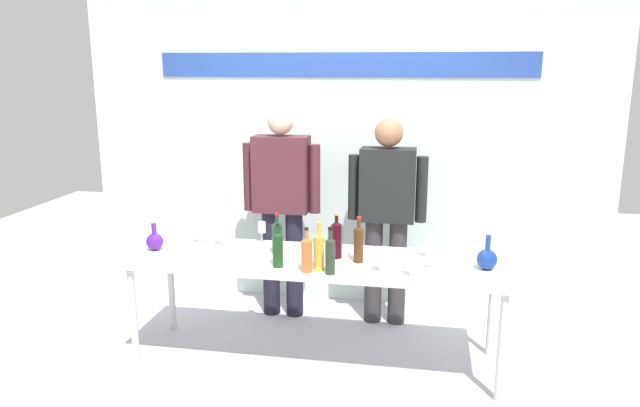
{
  "coord_description": "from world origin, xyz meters",
  "views": [
    {
      "loc": [
        0.72,
        -3.82,
        2.06
      ],
      "look_at": [
        0.0,
        0.15,
        1.12
      ],
      "focal_mm": 33.43,
      "sensor_mm": 36.0,
      "label": 1
    }
  ],
  "objects_px": {
    "display_table": "(316,266)",
    "wine_bottle_3": "(336,238)",
    "wine_bottle_0": "(307,253)",
    "wine_bottle_1": "(319,250)",
    "decanter_blue_right": "(487,259)",
    "wine_glass_left_1": "(262,228)",
    "wine_bottle_4": "(359,243)",
    "wine_glass_left_2": "(219,230)",
    "presenter_left": "(282,199)",
    "wine_bottle_2": "(330,254)",
    "wine_glass_right_3": "(411,260)",
    "presenter_right": "(387,208)",
    "wine_glass_left_0": "(198,230)",
    "wine_glass_right_0": "(380,257)",
    "wine_glass_right_1": "(428,242)",
    "decanter_blue_left": "(155,241)",
    "wine_bottle_6": "(277,236)",
    "wine_bottle_5": "(278,248)",
    "wine_glass_right_2": "(433,253)"
  },
  "relations": [
    {
      "from": "wine_bottle_3",
      "to": "wine_glass_right_0",
      "type": "relative_size",
      "value": 2.24
    },
    {
      "from": "wine_bottle_0",
      "to": "wine_bottle_1",
      "type": "xyz_separation_m",
      "value": [
        0.07,
        0.06,
        0.01
      ]
    },
    {
      "from": "wine_bottle_4",
      "to": "wine_bottle_1",
      "type": "bearing_deg",
      "value": -141.17
    },
    {
      "from": "wine_glass_right_0",
      "to": "wine_glass_left_2",
      "type": "bearing_deg",
      "value": 163.72
    },
    {
      "from": "wine_bottle_0",
      "to": "presenter_right",
      "type": "bearing_deg",
      "value": 67.18
    },
    {
      "from": "presenter_left",
      "to": "wine_bottle_3",
      "type": "relative_size",
      "value": 5.46
    },
    {
      "from": "presenter_right",
      "to": "wine_glass_right_0",
      "type": "relative_size",
      "value": 11.75
    },
    {
      "from": "decanter_blue_right",
      "to": "wine_bottle_2",
      "type": "relative_size",
      "value": 0.75
    },
    {
      "from": "wine_glass_left_1",
      "to": "wine_glass_left_2",
      "type": "xyz_separation_m",
      "value": [
        -0.28,
        -0.14,
        0.01
      ]
    },
    {
      "from": "wine_bottle_1",
      "to": "wine_bottle_5",
      "type": "height_order",
      "value": "wine_bottle_1"
    },
    {
      "from": "display_table",
      "to": "wine_bottle_3",
      "type": "relative_size",
      "value": 8.09
    },
    {
      "from": "decanter_blue_left",
      "to": "wine_glass_right_1",
      "type": "bearing_deg",
      "value": 5.49
    },
    {
      "from": "wine_glass_left_2",
      "to": "wine_bottle_0",
      "type": "bearing_deg",
      "value": -30.95
    },
    {
      "from": "decanter_blue_left",
      "to": "wine_glass_left_2",
      "type": "height_order",
      "value": "decanter_blue_left"
    },
    {
      "from": "display_table",
      "to": "wine_bottle_2",
      "type": "xyz_separation_m",
      "value": [
        0.15,
        -0.29,
        0.19
      ]
    },
    {
      "from": "wine_bottle_2",
      "to": "wine_glass_right_3",
      "type": "bearing_deg",
      "value": 6.0
    },
    {
      "from": "wine_bottle_5",
      "to": "wine_bottle_6",
      "type": "distance_m",
      "value": 0.27
    },
    {
      "from": "wine_bottle_2",
      "to": "wine_bottle_0",
      "type": "bearing_deg",
      "value": 176.15
    },
    {
      "from": "decanter_blue_right",
      "to": "wine_glass_right_1",
      "type": "bearing_deg",
      "value": 154.16
    },
    {
      "from": "decanter_blue_left",
      "to": "wine_bottle_4",
      "type": "height_order",
      "value": "wine_bottle_4"
    },
    {
      "from": "wine_glass_right_0",
      "to": "wine_glass_right_1",
      "type": "bearing_deg",
      "value": 49.75
    },
    {
      "from": "display_table",
      "to": "wine_bottle_4",
      "type": "relative_size",
      "value": 8.1
    },
    {
      "from": "wine_bottle_4",
      "to": "decanter_blue_left",
      "type": "bearing_deg",
      "value": 179.69
    },
    {
      "from": "wine_glass_right_0",
      "to": "wine_glass_right_3",
      "type": "bearing_deg",
      "value": -14.57
    },
    {
      "from": "decanter_blue_left",
      "to": "wine_bottle_6",
      "type": "bearing_deg",
      "value": 4.28
    },
    {
      "from": "wine_bottle_2",
      "to": "wine_bottle_4",
      "type": "xyz_separation_m",
      "value": [
        0.15,
        0.26,
        0.0
      ]
    },
    {
      "from": "wine_glass_left_1",
      "to": "wine_bottle_6",
      "type": "bearing_deg",
      "value": -54.39
    },
    {
      "from": "presenter_left",
      "to": "wine_glass_left_2",
      "type": "bearing_deg",
      "value": -118.97
    },
    {
      "from": "wine_bottle_3",
      "to": "wine_bottle_5",
      "type": "relative_size",
      "value": 1.08
    },
    {
      "from": "decanter_blue_right",
      "to": "wine_glass_left_1",
      "type": "distance_m",
      "value": 1.63
    },
    {
      "from": "decanter_blue_left",
      "to": "wine_glass_right_2",
      "type": "xyz_separation_m",
      "value": [
        1.96,
        -0.07,
        0.04
      ]
    },
    {
      "from": "wine_bottle_6",
      "to": "wine_glass_right_0",
      "type": "relative_size",
      "value": 2.11
    },
    {
      "from": "wine_glass_right_1",
      "to": "wine_glass_right_3",
      "type": "relative_size",
      "value": 1.01
    },
    {
      "from": "wine_bottle_5",
      "to": "wine_bottle_1",
      "type": "bearing_deg",
      "value": -0.41
    },
    {
      "from": "wine_glass_right_2",
      "to": "wine_bottle_1",
      "type": "bearing_deg",
      "value": -169.97
    },
    {
      "from": "presenter_left",
      "to": "wine_bottle_0",
      "type": "bearing_deg",
      "value": -67.99
    },
    {
      "from": "decanter_blue_right",
      "to": "wine_glass_left_1",
      "type": "relative_size",
      "value": 1.48
    },
    {
      "from": "display_table",
      "to": "wine_bottle_5",
      "type": "xyz_separation_m",
      "value": [
        -0.21,
        -0.21,
        0.18
      ]
    },
    {
      "from": "wine_bottle_2",
      "to": "presenter_right",
      "type": "bearing_deg",
      "value": 74.96
    },
    {
      "from": "wine_glass_left_1",
      "to": "wine_glass_right_1",
      "type": "height_order",
      "value": "wine_glass_left_1"
    },
    {
      "from": "decanter_blue_right",
      "to": "wine_glass_left_1",
      "type": "bearing_deg",
      "value": 168.59
    },
    {
      "from": "wine_bottle_5",
      "to": "wine_glass_right_3",
      "type": "bearing_deg",
      "value": -1.47
    },
    {
      "from": "wine_bottle_3",
      "to": "presenter_left",
      "type": "bearing_deg",
      "value": 128.12
    },
    {
      "from": "decanter_blue_right",
      "to": "wine_bottle_2",
      "type": "xyz_separation_m",
      "value": [
        -0.99,
        -0.27,
        0.06
      ]
    },
    {
      "from": "decanter_blue_right",
      "to": "wine_glass_right_3",
      "type": "xyz_separation_m",
      "value": [
        -0.48,
        -0.22,
        0.03
      ]
    },
    {
      "from": "wine_bottle_4",
      "to": "wine_glass_left_2",
      "type": "height_order",
      "value": "wine_bottle_4"
    },
    {
      "from": "presenter_right",
      "to": "wine_glass_left_0",
      "type": "relative_size",
      "value": 11.91
    },
    {
      "from": "display_table",
      "to": "wine_glass_right_3",
      "type": "bearing_deg",
      "value": -19.91
    },
    {
      "from": "decanter_blue_right",
      "to": "wine_glass_right_1",
      "type": "relative_size",
      "value": 1.53
    },
    {
      "from": "wine_glass_right_1",
      "to": "wine_glass_right_3",
      "type": "xyz_separation_m",
      "value": [
        -0.1,
        -0.4,
        -0.0
      ]
    }
  ]
}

